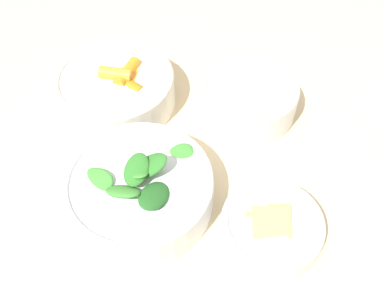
# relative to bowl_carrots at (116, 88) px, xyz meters

# --- Properties ---
(dining_table) EXTENTS (1.01, 0.91, 0.73)m
(dining_table) POSITION_rel_bowl_carrots_xyz_m (0.18, -0.04, -0.15)
(dining_table) COLOR beige
(dining_table) RESTS_ON ground_plane
(bowl_carrots) EXTENTS (0.19, 0.19, 0.07)m
(bowl_carrots) POSITION_rel_bowl_carrots_xyz_m (0.00, 0.00, 0.00)
(bowl_carrots) COLOR silver
(bowl_carrots) RESTS_ON dining_table
(bowl_greens) EXTENTS (0.19, 0.19, 0.09)m
(bowl_greens) POSITION_rel_bowl_carrots_xyz_m (0.07, -0.19, -0.00)
(bowl_greens) COLOR silver
(bowl_greens) RESTS_ON dining_table
(bowl_beans_hotdog) EXTENTS (0.15, 0.15, 0.06)m
(bowl_beans_hotdog) POSITION_rel_bowl_carrots_xyz_m (0.21, -0.00, -0.00)
(bowl_beans_hotdog) COLOR silver
(bowl_beans_hotdog) RESTS_ON dining_table
(bowl_cookies) EXTENTS (0.13, 0.13, 0.04)m
(bowl_cookies) POSITION_rel_bowl_carrots_xyz_m (0.24, -0.22, -0.01)
(bowl_cookies) COLOR silver
(bowl_cookies) RESTS_ON dining_table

